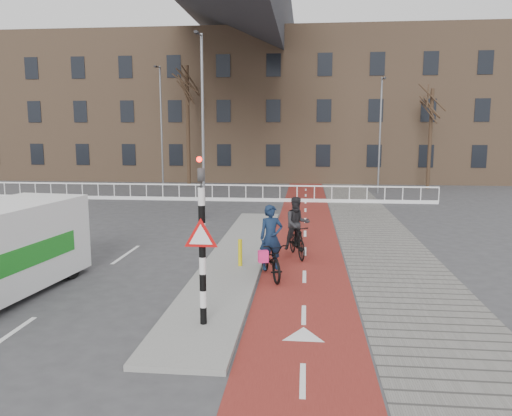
# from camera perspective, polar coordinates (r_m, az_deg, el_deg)

# --- Properties ---
(ground) EXTENTS (120.00, 120.00, 0.00)m
(ground) POSITION_cam_1_polar(r_m,az_deg,el_deg) (12.63, -1.42, -10.28)
(ground) COLOR #38383A
(ground) RESTS_ON ground
(bike_lane) EXTENTS (2.50, 60.00, 0.01)m
(bike_lane) POSITION_cam_1_polar(r_m,az_deg,el_deg) (22.23, 5.65, -1.89)
(bike_lane) COLOR maroon
(bike_lane) RESTS_ON ground
(sidewalk) EXTENTS (3.00, 60.00, 0.01)m
(sidewalk) POSITION_cam_1_polar(r_m,az_deg,el_deg) (22.40, 12.83, -1.98)
(sidewalk) COLOR slate
(sidewalk) RESTS_ON ground
(curb_island) EXTENTS (1.80, 16.00, 0.12)m
(curb_island) POSITION_cam_1_polar(r_m,az_deg,el_deg) (16.50, -2.11, -5.45)
(curb_island) COLOR gray
(curb_island) RESTS_ON ground
(traffic_signal) EXTENTS (0.80, 0.80, 3.68)m
(traffic_signal) POSITION_cam_1_polar(r_m,az_deg,el_deg) (10.27, -6.20, -3.31)
(traffic_signal) COLOR black
(traffic_signal) RESTS_ON curb_island
(bollard) EXTENTS (0.12, 0.12, 0.80)m
(bollard) POSITION_cam_1_polar(r_m,az_deg,el_deg) (14.99, -1.83, -5.12)
(bollard) COLOR #D2BE0B
(bollard) RESTS_ON curb_island
(cyclist_near) EXTENTS (1.31, 2.13, 2.08)m
(cyclist_near) POSITION_cam_1_polar(r_m,az_deg,el_deg) (14.14, 1.72, -5.21)
(cyclist_near) COLOR black
(cyclist_near) RESTS_ON bike_lane
(cyclist_far) EXTENTS (1.02, 1.93, 1.99)m
(cyclist_far) POSITION_cam_1_polar(r_m,az_deg,el_deg) (16.40, 4.70, -2.80)
(cyclist_far) COLOR black
(cyclist_far) RESTS_ON bike_lane
(railing) EXTENTS (28.00, 0.10, 0.99)m
(railing) POSITION_cam_1_polar(r_m,az_deg,el_deg) (29.81, -6.90, 1.43)
(railing) COLOR silver
(railing) RESTS_ON ground
(townhouse_row) EXTENTS (46.00, 10.00, 15.90)m
(townhouse_row) POSITION_cam_1_polar(r_m,az_deg,el_deg) (44.22, -0.12, 13.66)
(townhouse_row) COLOR #7F6047
(townhouse_row) RESTS_ON ground
(tree_mid) EXTENTS (0.29, 0.29, 8.79)m
(tree_mid) POSITION_cam_1_polar(r_m,az_deg,el_deg) (37.71, -7.79, 9.20)
(tree_mid) COLOR black
(tree_mid) RESTS_ON ground
(tree_right) EXTENTS (0.25, 0.25, 6.99)m
(tree_right) POSITION_cam_1_polar(r_m,az_deg,el_deg) (37.45, 19.27, 7.41)
(tree_right) COLOR black
(tree_right) RESTS_ON ground
(streetlight_near) EXTENTS (0.12, 0.12, 8.42)m
(streetlight_near) POSITION_cam_1_polar(r_m,az_deg,el_deg) (23.28, -6.09, 9.00)
(streetlight_near) COLOR slate
(streetlight_near) RESTS_ON ground
(streetlight_left) EXTENTS (0.12, 0.12, 8.58)m
(streetlight_left) POSITION_cam_1_polar(r_m,az_deg,el_deg) (36.71, -10.75, 8.97)
(streetlight_left) COLOR slate
(streetlight_left) RESTS_ON ground
(streetlight_right) EXTENTS (0.12, 0.12, 7.48)m
(streetlight_right) POSITION_cam_1_polar(r_m,az_deg,el_deg) (33.82, 13.97, 7.95)
(streetlight_right) COLOR slate
(streetlight_right) RESTS_ON ground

